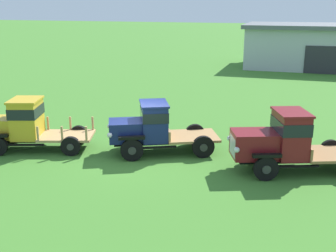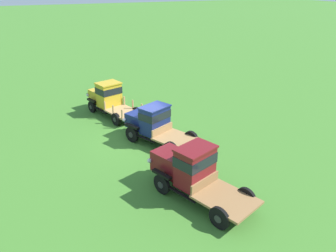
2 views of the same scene
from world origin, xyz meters
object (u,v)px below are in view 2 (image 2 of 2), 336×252
Objects in this scene: vintage_truck_second_in_line at (154,123)px; oil_drum_beside_row at (100,89)px; vintage_truck_midrow_center at (191,169)px; vintage_truck_foreground_near at (108,98)px.

vintage_truck_second_in_line is 9.64m from oil_drum_beside_row.
vintage_truck_second_in_line is 0.92× the size of vintage_truck_midrow_center.
oil_drum_beside_row is (-4.41, 0.38, -0.69)m from vintage_truck_foreground_near.
vintage_truck_second_in_line is at bearing 12.93° from vintage_truck_foreground_near.
vintage_truck_foreground_near is at bearing -4.98° from oil_drum_beside_row.
vintage_truck_foreground_near reaches higher than oil_drum_beside_row.
vintage_truck_foreground_near is 5.93× the size of oil_drum_beside_row.
oil_drum_beside_row is (-9.59, -0.81, -0.68)m from vintage_truck_second_in_line.
vintage_truck_midrow_center is 6.25× the size of oil_drum_beside_row.
vintage_truck_midrow_center is at bearing -4.63° from vintage_truck_second_in_line.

